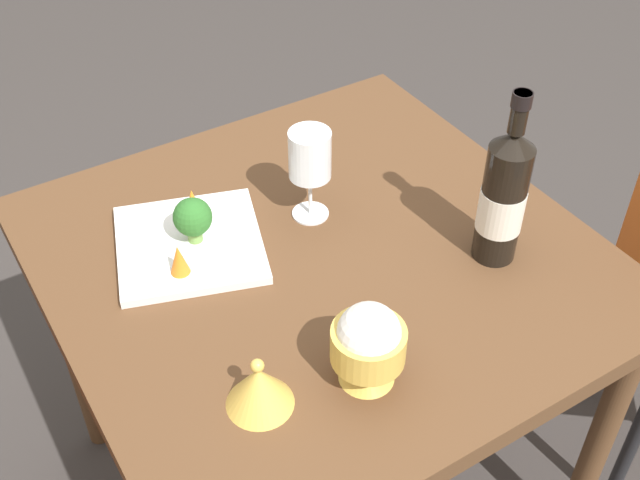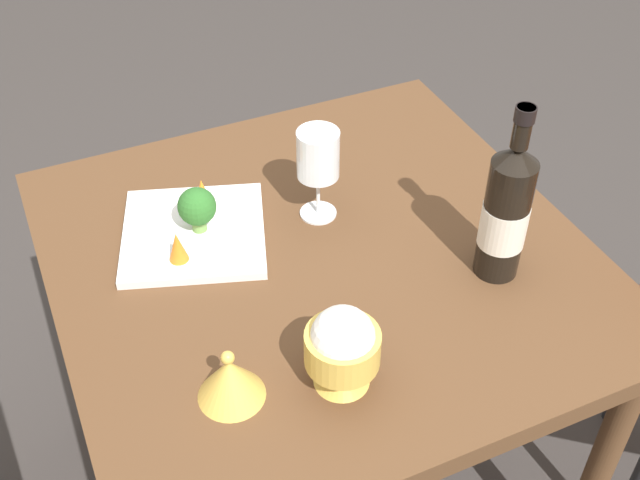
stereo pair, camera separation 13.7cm
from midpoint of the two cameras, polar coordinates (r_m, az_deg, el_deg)
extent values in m
cube|color=brown|center=(1.40, -2.79, -1.66)|extent=(0.91, 0.91, 0.04)
cylinder|color=brown|center=(1.85, -19.40, -7.10)|extent=(0.05, 0.05, 0.69)
cylinder|color=brown|center=(2.05, 1.67, 1.23)|extent=(0.05, 0.05, 0.69)
cylinder|color=brown|center=(1.66, 17.09, -13.85)|extent=(0.05, 0.05, 0.69)
cylinder|color=black|center=(2.05, 17.98, -6.32)|extent=(0.03, 0.03, 0.43)
cylinder|color=black|center=(1.84, 19.27, -14.12)|extent=(0.03, 0.03, 0.43)
cylinder|color=black|center=(1.33, 10.08, 2.45)|extent=(0.08, 0.07, 0.22)
cone|color=black|center=(1.26, 10.74, 6.91)|extent=(0.08, 0.07, 0.03)
cylinder|color=black|center=(1.23, 11.03, 8.83)|extent=(0.03, 0.03, 0.07)
cylinder|color=black|center=(1.22, 11.17, 9.74)|extent=(0.03, 0.03, 0.02)
cylinder|color=silver|center=(1.34, 10.02, 2.08)|extent=(0.08, 0.08, 0.08)
cylinder|color=white|center=(1.47, -3.36, 1.81)|extent=(0.07, 0.07, 0.00)
cylinder|color=white|center=(1.44, -3.43, 3.17)|extent=(0.01, 0.01, 0.08)
cylinder|color=white|center=(1.39, -3.57, 6.02)|extent=(0.08, 0.08, 0.09)
cone|color=gold|center=(1.18, 0.04, -9.28)|extent=(0.08, 0.08, 0.04)
cylinder|color=gold|center=(1.14, 0.04, -7.68)|extent=(0.11, 0.11, 0.05)
sphere|color=white|center=(1.13, 0.04, -6.93)|extent=(0.09, 0.09, 0.09)
cone|color=gold|center=(1.15, -7.87, -10.54)|extent=(0.10, 0.10, 0.07)
sphere|color=gold|center=(1.11, -8.08, -9.09)|extent=(0.02, 0.02, 0.02)
cube|color=white|center=(1.42, -12.07, -0.42)|extent=(0.32, 0.32, 0.02)
cylinder|color=#729E4C|center=(1.41, -11.72, 0.33)|extent=(0.03, 0.03, 0.03)
sphere|color=#2D6B28|center=(1.39, -11.93, 1.51)|extent=(0.07, 0.07, 0.07)
cone|color=orange|center=(1.46, -11.79, 2.59)|extent=(0.03, 0.03, 0.05)
cone|color=orange|center=(1.34, -12.98, -1.49)|extent=(0.03, 0.03, 0.06)
camera|label=1|loc=(0.07, -92.87, -2.51)|focal=44.65mm
camera|label=2|loc=(0.07, 87.13, 2.51)|focal=44.65mm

